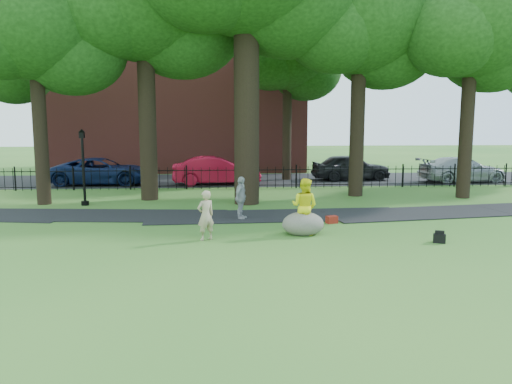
{
  "coord_description": "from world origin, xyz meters",
  "views": [
    {
      "loc": [
        -1.19,
        -15.03,
        3.65
      ],
      "look_at": [
        0.05,
        2.0,
        1.23
      ],
      "focal_mm": 35.0,
      "sensor_mm": 36.0,
      "label": 1
    }
  ],
  "objects": [
    {
      "name": "footpath",
      "position": [
        1.0,
        3.9,
        0.0
      ],
      "size": [
        36.07,
        3.85,
        0.03
      ],
      "primitive_type": "cube",
      "rotation": [
        0.0,
        0.0,
        0.03
      ],
      "color": "black",
      "rests_on": "ground"
    },
    {
      "name": "red_sedan",
      "position": [
        -1.41,
        13.76,
        0.83
      ],
      "size": [
        5.15,
        2.17,
        1.65
      ],
      "primitive_type": "imported",
      "rotation": [
        0.0,
        0.0,
        1.66
      ],
      "color": "#AC0D28",
      "rests_on": "ground"
    },
    {
      "name": "navy_van",
      "position": [
        -8.02,
        14.23,
        0.78
      ],
      "size": [
        5.69,
        2.71,
        1.57
      ],
      "primitive_type": "imported",
      "rotation": [
        0.0,
        0.0,
        1.55
      ],
      "color": "#0E1C47",
      "rests_on": "ground"
    },
    {
      "name": "pedestrian",
      "position": [
        -0.42,
        3.39,
        0.81
      ],
      "size": [
        0.73,
        1.02,
        1.61
      ],
      "primitive_type": "imported",
      "rotation": [
        0.0,
        0.0,
        1.18
      ],
      "color": "#A0A0A5",
      "rests_on": "ground"
    },
    {
      "name": "iron_fence",
      "position": [
        0.0,
        12.0,
        0.6
      ],
      "size": [
        44.0,
        0.04,
        1.2
      ],
      "color": "black",
      "rests_on": "ground"
    },
    {
      "name": "backpack",
      "position": [
        5.43,
        -0.72,
        0.14
      ],
      "size": [
        0.42,
        0.35,
        0.27
      ],
      "primitive_type": "cube",
      "rotation": [
        0.0,
        0.0,
        -0.41
      ],
      "color": "black",
      "rests_on": "ground"
    },
    {
      "name": "brick_building",
      "position": [
        -4.0,
        24.0,
        6.0
      ],
      "size": [
        18.0,
        8.0,
        12.0
      ],
      "primitive_type": "cube",
      "color": "brown",
      "rests_on": "ground"
    },
    {
      "name": "woman",
      "position": [
        -1.64,
        0.15,
        0.78
      ],
      "size": [
        0.68,
        0.61,
        1.55
      ],
      "primitive_type": "imported",
      "rotation": [
        0.0,
        0.0,
        3.66
      ],
      "color": "tan",
      "rests_on": "ground"
    },
    {
      "name": "tree_row",
      "position": [
        0.52,
        8.4,
        8.15
      ],
      "size": [
        26.82,
        7.96,
        12.42
      ],
      "color": "black",
      "rests_on": "ground"
    },
    {
      "name": "red_bag",
      "position": [
        2.82,
        2.39,
        0.13
      ],
      "size": [
        0.45,
        0.36,
        0.27
      ],
      "primitive_type": "cube",
      "rotation": [
        0.0,
        0.0,
        0.35
      ],
      "color": "maroon",
      "rests_on": "ground"
    },
    {
      "name": "man",
      "position": [
        1.54,
        0.79,
        0.91
      ],
      "size": [
        1.12,
        1.07,
        1.83
      ],
      "primitive_type": "imported",
      "rotation": [
        0.0,
        0.0,
        2.56
      ],
      "color": "yellow",
      "rests_on": "ground"
    },
    {
      "name": "lamppost",
      "position": [
        -7.11,
        7.03,
        1.63
      ],
      "size": [
        0.33,
        0.33,
        3.33
      ],
      "rotation": [
        0.0,
        0.0,
        -0.05
      ],
      "color": "black",
      "rests_on": "ground"
    },
    {
      "name": "ground",
      "position": [
        0.0,
        0.0,
        0.0
      ],
      "size": [
        120.0,
        120.0,
        0.0
      ],
      "primitive_type": "plane",
      "color": "#2D6523",
      "rests_on": "ground"
    },
    {
      "name": "silver_car",
      "position": [
        13.37,
        13.9,
        0.76
      ],
      "size": [
        5.41,
        2.61,
        1.52
      ],
      "primitive_type": "imported",
      "rotation": [
        0.0,
        0.0,
        1.67
      ],
      "color": "#9DA1A5",
      "rests_on": "ground"
    },
    {
      "name": "grey_car",
      "position": [
        6.97,
        15.5,
        0.82
      ],
      "size": [
        4.89,
        2.17,
        1.64
      ],
      "primitive_type": "imported",
      "rotation": [
        0.0,
        0.0,
        1.62
      ],
      "color": "black",
      "rests_on": "ground"
    },
    {
      "name": "street",
      "position": [
        0.0,
        16.0,
        0.0
      ],
      "size": [
        80.0,
        7.0,
        0.02
      ],
      "primitive_type": "cube",
      "color": "black",
      "rests_on": "ground"
    },
    {
      "name": "boulder",
      "position": [
        1.49,
        0.72,
        0.4
      ],
      "size": [
        1.67,
        1.5,
        0.8
      ],
      "primitive_type": "ellipsoid",
      "rotation": [
        0.0,
        0.0,
        -0.42
      ],
      "color": "#686256",
      "rests_on": "ground"
    }
  ]
}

